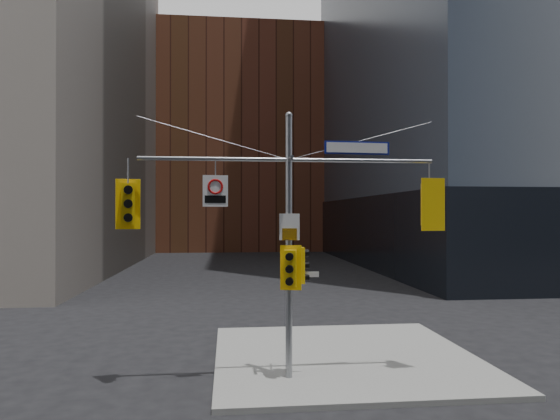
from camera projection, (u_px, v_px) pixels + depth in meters
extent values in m
plane|color=black|center=(300.00, 412.00, 11.39)|extent=(160.00, 160.00, 0.00)
cube|color=gray|center=(344.00, 357.00, 15.58)|extent=(8.00, 8.00, 0.15)
cube|color=black|center=(549.00, 231.00, 46.18)|extent=(36.40, 36.40, 6.00)
cube|color=brown|center=(239.00, 146.00, 69.19)|extent=(26.00, 20.00, 28.00)
cylinder|color=gray|center=(289.00, 249.00, 13.41)|extent=(0.18, 0.18, 7.20)
sphere|color=gray|center=(289.00, 115.00, 13.44)|extent=(0.20, 0.20, 0.20)
cylinder|color=gray|center=(214.00, 159.00, 13.22)|extent=(4.00, 0.11, 0.11)
cylinder|color=gray|center=(361.00, 161.00, 13.64)|extent=(4.00, 0.11, 0.11)
cylinder|color=gray|center=(291.00, 158.00, 13.09)|extent=(0.10, 0.70, 0.10)
cylinder|color=gray|center=(214.00, 138.00, 13.23)|extent=(4.00, 0.02, 1.12)
cylinder|color=gray|center=(361.00, 141.00, 13.65)|extent=(4.00, 0.02, 1.12)
cube|color=yellow|center=(128.00, 204.00, 12.98)|extent=(0.39, 0.31, 1.07)
cube|color=yellow|center=(128.00, 204.00, 13.16)|extent=(0.63, 0.17, 1.33)
cylinder|color=black|center=(128.00, 190.00, 12.79)|extent=(0.25, 0.21, 0.22)
cylinder|color=black|center=(128.00, 190.00, 12.87)|extent=(0.19, 0.06, 0.19)
cylinder|color=black|center=(128.00, 204.00, 12.79)|extent=(0.25, 0.21, 0.22)
cylinder|color=black|center=(128.00, 204.00, 12.86)|extent=(0.19, 0.06, 0.19)
cylinder|color=black|center=(128.00, 218.00, 12.78)|extent=(0.25, 0.21, 0.22)
cylinder|color=black|center=(128.00, 218.00, 12.86)|extent=(0.19, 0.06, 0.19)
cube|color=yellow|center=(429.00, 205.00, 13.84)|extent=(0.41, 0.31, 1.17)
cube|color=yellow|center=(433.00, 204.00, 13.64)|extent=(0.69, 0.12, 1.45)
cylinder|color=black|center=(425.00, 191.00, 14.06)|extent=(0.26, 0.20, 0.25)
cylinder|color=black|center=(427.00, 191.00, 13.97)|extent=(0.21, 0.05, 0.21)
cylinder|color=black|center=(425.00, 205.00, 14.05)|extent=(0.26, 0.20, 0.25)
cylinder|color=black|center=(427.00, 205.00, 13.97)|extent=(0.21, 0.05, 0.21)
cylinder|color=black|center=(425.00, 219.00, 14.05)|extent=(0.26, 0.20, 0.25)
cylinder|color=black|center=(427.00, 219.00, 13.96)|extent=(0.21, 0.05, 0.21)
cube|color=yellow|center=(299.00, 265.00, 13.44)|extent=(0.28, 0.35, 0.98)
cylinder|color=black|center=(306.00, 253.00, 13.49)|extent=(0.18, 0.23, 0.20)
cylinder|color=black|center=(303.00, 253.00, 13.47)|extent=(0.05, 0.18, 0.18)
cylinder|color=black|center=(306.00, 265.00, 13.49)|extent=(0.18, 0.23, 0.20)
cylinder|color=black|center=(303.00, 265.00, 13.47)|extent=(0.05, 0.18, 0.18)
cylinder|color=black|center=(306.00, 277.00, 13.49)|extent=(0.18, 0.23, 0.20)
cylinder|color=black|center=(303.00, 277.00, 13.47)|extent=(0.05, 0.18, 0.18)
cube|color=yellow|center=(290.00, 268.00, 13.13)|extent=(0.35, 0.29, 0.97)
cube|color=yellow|center=(291.00, 268.00, 13.30)|extent=(0.56, 0.16, 1.20)
cylinder|color=black|center=(289.00, 257.00, 12.95)|extent=(0.23, 0.19, 0.20)
cylinder|color=black|center=(290.00, 256.00, 13.02)|extent=(0.17, 0.06, 0.17)
cylinder|color=black|center=(289.00, 269.00, 12.95)|extent=(0.23, 0.19, 0.20)
cylinder|color=black|center=(290.00, 269.00, 13.02)|extent=(0.17, 0.06, 0.17)
cylinder|color=black|center=(289.00, 281.00, 12.95)|extent=(0.23, 0.19, 0.20)
cylinder|color=#0CE559|center=(290.00, 281.00, 13.02)|extent=(0.17, 0.06, 0.17)
cube|color=navy|center=(357.00, 148.00, 13.63)|extent=(1.83, 0.14, 0.36)
cube|color=silver|center=(357.00, 148.00, 13.61)|extent=(1.72, 0.10, 0.27)
cube|color=silver|center=(215.00, 191.00, 13.20)|extent=(0.67, 0.10, 0.83)
torus|color=#B20A0A|center=(215.00, 187.00, 13.18)|extent=(0.41, 0.10, 0.41)
cube|color=black|center=(215.00, 199.00, 13.18)|extent=(0.55, 0.07, 0.20)
cube|color=silver|center=(289.00, 227.00, 13.30)|extent=(0.54, 0.09, 0.71)
cube|color=#D88C00|center=(290.00, 234.00, 13.28)|extent=(0.39, 0.06, 0.32)
cube|color=silver|center=(305.00, 274.00, 13.45)|extent=(0.73, 0.11, 0.15)
cube|color=#145926|center=(287.00, 275.00, 13.85)|extent=(0.09, 0.70, 0.14)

